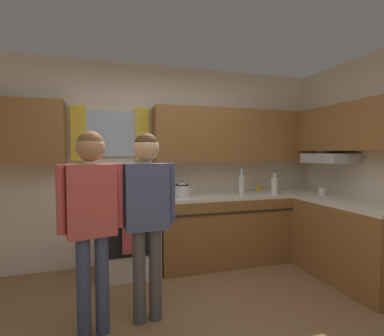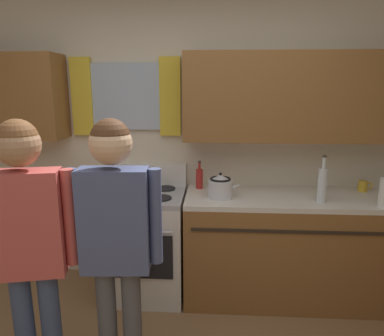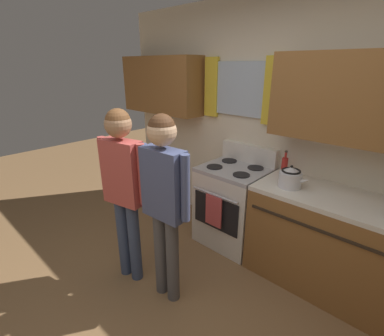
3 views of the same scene
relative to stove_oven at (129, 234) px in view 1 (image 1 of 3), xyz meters
The scene contains 11 objects.
back_wall_unit 1.12m from the stove_oven, 31.47° to the left, with size 4.60×0.42×2.60m.
kitchen_counter_run 1.85m from the stove_oven, 10.47° to the right, with size 2.32×1.89×0.90m.
stove_oven is the anchor object (origin of this frame).
bottle_sauce_red 0.72m from the stove_oven, 20.96° to the left, with size 0.06×0.06×0.25m.
bottle_tall_clear 1.54m from the stove_oven, ahead, with size 0.07×0.07×0.37m.
bottle_milk_white 1.94m from the stove_oven, ahead, with size 0.08×0.08×0.31m.
mug_ceramic_white 2.52m from the stove_oven, ahead, with size 0.13×0.08×0.09m.
mug_mustard_yellow 1.93m from the stove_oven, ahead, with size 0.12×0.08×0.09m.
stovetop_kettle 0.84m from the stove_oven, ahead, with size 0.27×0.20×0.21m.
adult_left 1.33m from the stove_oven, 107.99° to the right, with size 0.49×0.23×1.62m.
adult_in_plaid 1.21m from the stove_oven, 86.49° to the right, with size 0.50×0.22×1.61m.
Camera 1 is at (-0.66, -1.96, 1.44)m, focal length 27.08 mm.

